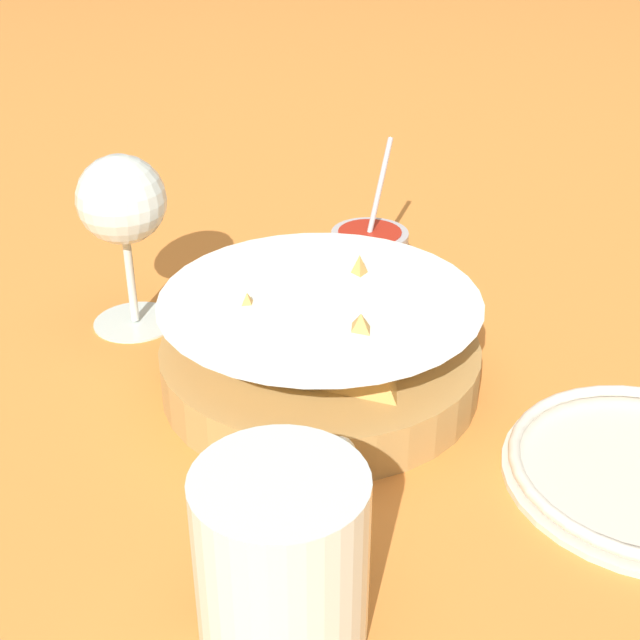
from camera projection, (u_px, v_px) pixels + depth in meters
The scene contains 5 objects.
ground_plane at pixel (340, 418), 0.64m from camera, with size 4.00×4.00×0.00m, color orange.
food_basket at pixel (321, 348), 0.66m from camera, with size 0.24×0.24×0.09m.
sauce_cup at pixel (369, 251), 0.83m from camera, with size 0.08×0.07×0.12m.
wine_glass at pixel (122, 206), 0.71m from camera, with size 0.07×0.07×0.15m.
beer_mug at pixel (283, 563), 0.45m from camera, with size 0.13×0.09×0.10m.
Camera 1 is at (-0.47, -0.23, 0.37)m, focal length 50.00 mm.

